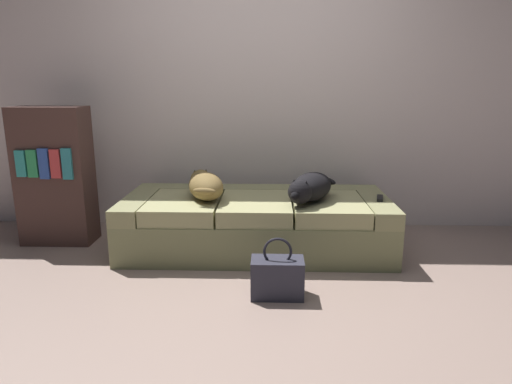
# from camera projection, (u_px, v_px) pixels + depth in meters

# --- Properties ---
(ground_plane) EXTENTS (10.00, 10.00, 0.00)m
(ground_plane) POSITION_uv_depth(u_px,v_px,m) (251.00, 312.00, 2.55)
(ground_plane) COLOR gray
(back_wall) EXTENTS (6.40, 0.10, 2.80)m
(back_wall) POSITION_uv_depth(u_px,v_px,m) (259.00, 68.00, 3.89)
(back_wall) COLOR silver
(back_wall) RESTS_ON ground
(couch) EXTENTS (2.03, 0.90, 0.42)m
(couch) POSITION_uv_depth(u_px,v_px,m) (256.00, 223.00, 3.50)
(couch) COLOR #7D8055
(couch) RESTS_ON ground
(dog_tan) EXTENTS (0.38, 0.57, 0.20)m
(dog_tan) POSITION_uv_depth(u_px,v_px,m) (205.00, 185.00, 3.39)
(dog_tan) COLOR olive
(dog_tan) RESTS_ON couch
(dog_dark) EXTENTS (0.44, 0.58, 0.21)m
(dog_dark) POSITION_uv_depth(u_px,v_px,m) (310.00, 188.00, 3.29)
(dog_dark) COLOR black
(dog_dark) RESTS_ON couch
(tv_remote) EXTENTS (0.08, 0.16, 0.02)m
(tv_remote) POSITION_uv_depth(u_px,v_px,m) (380.00, 198.00, 3.36)
(tv_remote) COLOR black
(tv_remote) RESTS_ON couch
(handbag) EXTENTS (0.32, 0.18, 0.38)m
(handbag) POSITION_uv_depth(u_px,v_px,m) (277.00, 277.00, 2.72)
(handbag) COLOR #2F2F3C
(handbag) RESTS_ON ground
(bookshelf) EXTENTS (0.56, 0.30, 1.10)m
(bookshelf) POSITION_uv_depth(u_px,v_px,m) (55.00, 176.00, 3.58)
(bookshelf) COLOR #4A302B
(bookshelf) RESTS_ON ground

